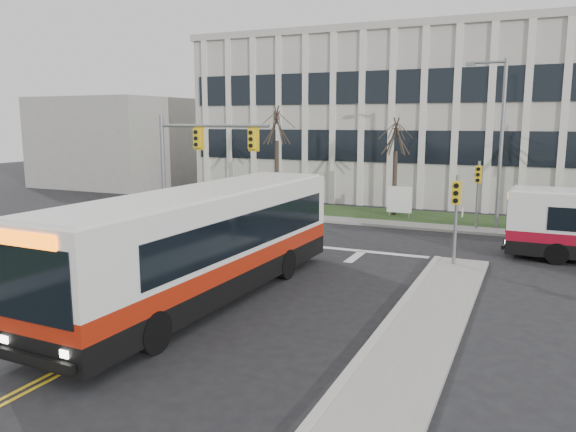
% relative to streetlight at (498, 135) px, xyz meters
% --- Properties ---
extents(ground, '(120.00, 120.00, 0.00)m').
position_rel_streetlight_xyz_m(ground, '(-8.03, -16.20, -5.19)').
color(ground, black).
rests_on(ground, ground).
extents(sidewalk_east, '(2.00, 26.00, 0.14)m').
position_rel_streetlight_xyz_m(sidewalk_east, '(-0.53, -21.20, -5.12)').
color(sidewalk_east, '#9E9B93').
rests_on(sidewalk_east, ground).
extents(sidewalk_cross, '(44.00, 1.60, 0.14)m').
position_rel_streetlight_xyz_m(sidewalk_cross, '(-3.03, -1.00, -5.12)').
color(sidewalk_cross, '#9E9B93').
rests_on(sidewalk_cross, ground).
extents(building_lawn, '(44.00, 5.00, 0.12)m').
position_rel_streetlight_xyz_m(building_lawn, '(-3.03, 1.80, -5.13)').
color(building_lawn, '#28411C').
rests_on(building_lawn, ground).
extents(office_building, '(40.00, 16.00, 12.00)m').
position_rel_streetlight_xyz_m(office_building, '(-3.03, 13.80, 0.81)').
color(office_building, beige).
rests_on(office_building, ground).
extents(building_annex, '(12.00, 12.00, 8.00)m').
position_rel_streetlight_xyz_m(building_annex, '(-34.03, 9.80, -1.19)').
color(building_annex, '#9E9B93').
rests_on(building_annex, ground).
extents(mast_arm_signal, '(6.11, 0.38, 6.20)m').
position_rel_streetlight_xyz_m(mast_arm_signal, '(-13.65, -9.04, -0.94)').
color(mast_arm_signal, slate).
rests_on(mast_arm_signal, ground).
extents(signal_pole_near, '(0.34, 0.39, 3.80)m').
position_rel_streetlight_xyz_m(signal_pole_near, '(-0.83, -9.30, -2.69)').
color(signal_pole_near, slate).
rests_on(signal_pole_near, ground).
extents(signal_pole_far, '(0.34, 0.39, 3.80)m').
position_rel_streetlight_xyz_m(signal_pole_far, '(-0.83, -0.80, -2.69)').
color(signal_pole_far, slate).
rests_on(signal_pole_far, ground).
extents(streetlight, '(2.15, 0.25, 9.20)m').
position_rel_streetlight_xyz_m(streetlight, '(0.00, 0.00, 0.00)').
color(streetlight, slate).
rests_on(streetlight, ground).
extents(directory_sign, '(1.50, 0.12, 2.00)m').
position_rel_streetlight_xyz_m(directory_sign, '(-5.53, 1.30, -4.02)').
color(directory_sign, slate).
rests_on(directory_sign, ground).
extents(tree_left, '(1.80, 1.80, 7.70)m').
position_rel_streetlight_xyz_m(tree_left, '(-14.03, 1.80, 0.32)').
color(tree_left, '#42352B').
rests_on(tree_left, ground).
extents(tree_mid, '(1.80, 1.80, 6.82)m').
position_rel_streetlight_xyz_m(tree_mid, '(-6.03, 2.00, -0.31)').
color(tree_mid, '#42352B').
rests_on(tree_mid, ground).
extents(bus_main, '(3.38, 13.72, 3.63)m').
position_rel_streetlight_xyz_m(bus_main, '(-7.87, -16.94, -3.38)').
color(bus_main, silver).
rests_on(bus_main, ground).
extents(newspaper_box_red, '(0.54, 0.49, 0.95)m').
position_rel_streetlight_xyz_m(newspaper_box_red, '(-17.53, -15.35, -4.72)').
color(newspaper_box_red, maroon).
rests_on(newspaper_box_red, ground).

